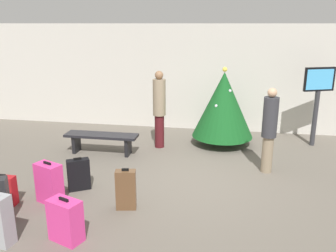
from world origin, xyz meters
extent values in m
plane|color=#665E54|center=(0.00, 0.00, 0.00)|extent=(16.00, 16.00, 0.00)
cube|color=beige|center=(0.00, 3.66, 1.50)|extent=(16.00, 0.20, 2.99)
cylinder|color=#4C3319|center=(0.57, 2.30, 0.11)|extent=(0.12, 0.12, 0.23)
cone|color=#14511E|center=(0.57, 2.30, 1.04)|extent=(1.53, 1.53, 1.63)
sphere|color=#F2D84C|center=(0.57, 2.30, 1.92)|extent=(0.12, 0.12, 0.12)
sphere|color=yellow|center=(0.66, 2.78, 0.77)|extent=(0.08, 0.08, 0.08)
sphere|color=silver|center=(0.71, 2.17, 1.42)|extent=(0.08, 0.08, 0.08)
sphere|color=silver|center=(0.40, 1.99, 1.07)|extent=(0.08, 0.08, 0.08)
sphere|color=silver|center=(0.46, 2.56, 1.24)|extent=(0.08, 0.08, 0.08)
cylinder|color=#333338|center=(2.84, 2.63, 0.70)|extent=(0.12, 0.12, 1.40)
cube|color=black|center=(2.84, 2.63, 1.69)|extent=(0.76, 0.36, 0.58)
cube|color=#4CB2F2|center=(2.84, 2.58, 1.69)|extent=(0.66, 0.27, 0.49)
cube|color=black|center=(-2.23, 1.13, 0.45)|extent=(1.73, 0.44, 0.06)
cube|color=black|center=(-2.88, 1.13, 0.21)|extent=(0.08, 0.35, 0.42)
cube|color=black|center=(-1.58, 1.13, 0.21)|extent=(0.08, 0.35, 0.42)
cylinder|color=#4C1419|center=(-0.97, 1.82, 0.41)|extent=(0.23, 0.23, 0.83)
cylinder|color=gray|center=(-0.97, 1.82, 1.27)|extent=(0.44, 0.44, 0.88)
sphere|color=#8C6647|center=(-0.97, 1.82, 1.81)|extent=(0.20, 0.20, 0.20)
cylinder|color=gray|center=(1.54, 0.69, 0.38)|extent=(0.23, 0.23, 0.77)
cylinder|color=#333338|center=(1.54, 0.69, 1.18)|extent=(0.38, 0.38, 0.82)
sphere|color=tan|center=(1.54, 0.69, 1.68)|extent=(0.19, 0.19, 0.19)
cube|color=#E5388C|center=(-2.27, -1.32, 0.35)|extent=(0.52, 0.41, 0.71)
cube|color=black|center=(-2.27, -1.32, 0.73)|extent=(0.16, 0.09, 0.04)
cube|color=black|center=(-1.98, -0.77, 0.30)|extent=(0.44, 0.36, 0.59)
cube|color=black|center=(-1.98, -0.77, 0.61)|extent=(0.14, 0.10, 0.04)
cube|color=brown|center=(-0.91, -1.30, 0.34)|extent=(0.36, 0.23, 0.68)
cube|color=black|center=(-0.91, -1.30, 0.70)|extent=(0.12, 0.05, 0.04)
cube|color=#B2191E|center=(-3.02, -1.52, 0.26)|extent=(0.44, 0.17, 0.51)
cube|color=black|center=(-3.02, -1.52, 0.53)|extent=(0.15, 0.03, 0.04)
cube|color=#E5388C|center=(-1.50, -2.33, 0.31)|extent=(0.54, 0.42, 0.62)
cube|color=black|center=(-1.50, -2.33, 0.64)|extent=(0.16, 0.09, 0.04)
camera|label=1|loc=(0.70, -6.43, 3.00)|focal=37.80mm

